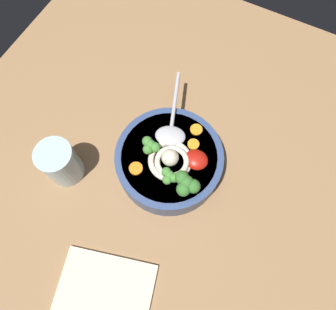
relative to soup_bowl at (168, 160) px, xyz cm
name	(u,v)px	position (x,y,z in cm)	size (l,w,h in cm)	color
table_slab	(172,165)	(0.26, 1.25, -5.30)	(99.80, 99.80, 4.27)	#936D47
soup_bowl	(168,160)	(0.00, 0.00, 0.00)	(21.40, 21.40, 6.13)	#334775
noodle_pile	(171,160)	(1.12, -1.11, 4.13)	(9.35, 9.17, 3.76)	beige
soup_spoon	(171,130)	(-1.79, 4.81, 3.76)	(9.18, 17.31, 1.60)	#B7B7BC
chili_sauce_dollop	(196,161)	(5.38, 0.98, 3.99)	(4.56, 4.10, 2.05)	#B2190F
broccoli_floret_center	(169,176)	(2.43, -4.23, 4.72)	(3.56, 3.06, 2.81)	#7A9E60
broccoli_floret_far	(186,184)	(5.94, -4.32, 5.50)	(5.13, 4.42, 4.06)	#7A9E60
broccoli_floret_beside_chili	(150,146)	(-3.53, -0.53, 4.89)	(3.89, 3.35, 3.08)	#7A9E60
carrot_slice_left	(136,168)	(-4.11, -5.36, 3.23)	(2.61, 2.61, 0.54)	orange
carrot_slice_rear	(193,144)	(3.45, 4.15, 3.28)	(2.29, 2.29, 0.64)	orange
carrot_slice_front	(196,130)	(2.56, 7.39, 3.17)	(2.47, 2.47, 0.42)	orange
drinking_glass	(61,163)	(-18.23, -10.78, 1.74)	(7.20, 7.20, 9.81)	silver
folded_napkin	(105,291)	(0.99, -26.99, -2.76)	(17.25, 12.49, 0.80)	beige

